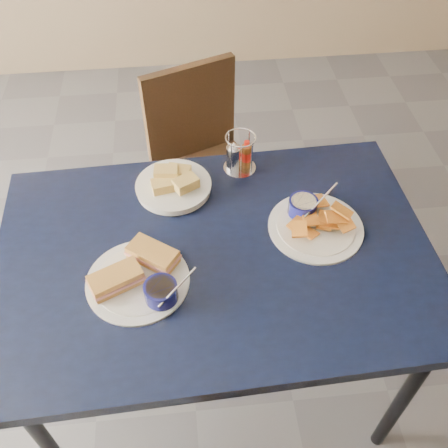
{
  "coord_description": "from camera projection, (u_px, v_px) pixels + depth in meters",
  "views": [
    {
      "loc": [
        0.03,
        -0.75,
        1.88
      ],
      "look_at": [
        0.13,
        0.21,
        0.82
      ],
      "focal_mm": 40.0,
      "sensor_mm": 36.0,
      "label": 1
    }
  ],
  "objects": [
    {
      "name": "plantain_plate",
      "position": [
        312.0,
        220.0,
        1.51
      ],
      "size": [
        0.29,
        0.29,
        0.12
      ],
      "color": "white",
      "rests_on": "dining_table"
    },
    {
      "name": "condiment_caddy",
      "position": [
        239.0,
        155.0,
        1.65
      ],
      "size": [
        0.11,
        0.11,
        0.14
      ],
      "color": "silver",
      "rests_on": "dining_table"
    },
    {
      "name": "sandwich_plate",
      "position": [
        141.0,
        276.0,
        1.36
      ],
      "size": [
        0.31,
        0.29,
        0.12
      ],
      "color": "white",
      "rests_on": "dining_table"
    },
    {
      "name": "ground",
      "position": [
        196.0,
        411.0,
        1.89
      ],
      "size": [
        6.0,
        6.0,
        0.0
      ],
      "primitive_type": "plane",
      "color": "#545358",
      "rests_on": "ground"
    },
    {
      "name": "dining_table",
      "position": [
        216.0,
        264.0,
        1.5
      ],
      "size": [
        1.3,
        0.89,
        0.75
      ],
      "color": "black",
      "rests_on": "ground"
    },
    {
      "name": "chair_far",
      "position": [
        208.0,
        151.0,
        2.16
      ],
      "size": [
        0.51,
        0.51,
        0.85
      ],
      "color": "black",
      "rests_on": "ground"
    },
    {
      "name": "bread_basket",
      "position": [
        174.0,
        184.0,
        1.61
      ],
      "size": [
        0.24,
        0.24,
        0.07
      ],
      "color": "white",
      "rests_on": "dining_table"
    }
  ]
}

